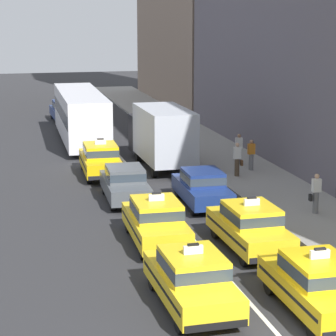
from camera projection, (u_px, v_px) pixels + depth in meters
lane_stripe_left_right at (135, 173)px, 37.14m from camera, size 0.14×80.00×0.01m
sidewalk_curb at (272, 188)px, 33.69m from camera, size 4.00×90.00×0.15m
taxi_left_nearest at (192, 279)px, 20.33m from camera, size 1.88×4.59×1.96m
taxi_left_second at (156, 221)px, 25.84m from camera, size 1.93×4.61×1.96m
sedan_left_third at (125, 183)px, 31.56m from camera, size 1.92×4.36×1.58m
taxi_left_fourth at (101, 159)px, 36.35m from camera, size 1.97×4.62×1.96m
bus_left_fifth at (81, 114)px, 45.19m from camera, size 2.75×11.25×3.22m
sedan_left_sixth at (64, 110)px, 53.91m from camera, size 1.86×4.34×1.58m
taxi_right_nearest at (317, 284)px, 19.97m from camera, size 1.85×4.57×1.96m
taxi_right_second at (250, 226)px, 25.23m from camera, size 1.88×4.58×1.96m
sedan_right_third at (202, 187)px, 30.88m from camera, size 1.88×4.35×1.58m
box_truck_right_fourth at (161, 134)px, 38.29m from camera, size 2.37×6.99×3.27m
pedestrian_near_crosswalk at (251, 155)px, 37.06m from camera, size 0.36×0.24×1.59m
pedestrian_mid_block at (239, 148)px, 38.60m from camera, size 0.36×0.24×1.62m
pedestrian_by_storefront at (237, 159)px, 35.68m from camera, size 0.47×0.24×1.69m
pedestrian_far_corner at (316, 193)px, 29.21m from camera, size 0.47×0.24×1.66m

